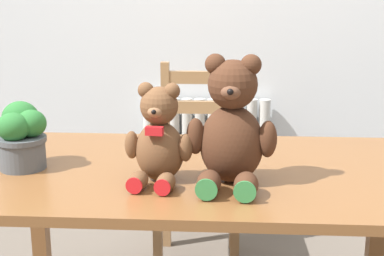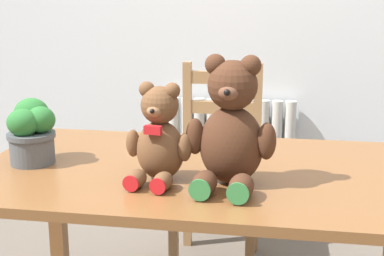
# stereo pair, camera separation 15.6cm
# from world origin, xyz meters

# --- Properties ---
(radiator) EXTENTS (0.70, 0.10, 0.72)m
(radiator) POSITION_xyz_m (-0.03, 1.62, 0.33)
(radiator) COLOR beige
(radiator) RESTS_ON ground_plane
(dining_table) EXTENTS (1.47, 0.84, 0.72)m
(dining_table) POSITION_xyz_m (0.00, 0.42, 0.63)
(dining_table) COLOR brown
(dining_table) RESTS_ON ground_plane
(wooden_chair_behind) EXTENTS (0.38, 0.40, 0.95)m
(wooden_chair_behind) POSITION_xyz_m (-0.04, 1.19, 0.47)
(wooden_chair_behind) COLOR #997047
(wooden_chair_behind) RESTS_ON ground_plane
(teddy_bear_left) EXTENTS (0.21, 0.22, 0.30)m
(teddy_bear_left) POSITION_xyz_m (-0.12, 0.29, 0.85)
(teddy_bear_left) COLOR brown
(teddy_bear_left) RESTS_ON dining_table
(teddy_bear_right) EXTENTS (0.27, 0.27, 0.38)m
(teddy_bear_right) POSITION_xyz_m (0.10, 0.28, 0.88)
(teddy_bear_right) COLOR #472819
(teddy_bear_right) RESTS_ON dining_table
(potted_plant) EXTENTS (0.16, 0.18, 0.21)m
(potted_plant) POSITION_xyz_m (-0.57, 0.39, 0.83)
(potted_plant) COLOR #4C5156
(potted_plant) RESTS_ON dining_table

